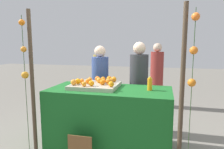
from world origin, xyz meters
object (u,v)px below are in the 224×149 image
vendor_right (139,91)px  vendor_left (100,90)px  juice_bottle (150,84)px  orange_0 (90,80)px  stall_counter (110,118)px  orange_1 (108,81)px

vendor_right → vendor_left: bearing=176.7°
vendor_right → juice_bottle: bearing=-70.1°
orange_0 → vendor_right: (0.75, 0.52, -0.27)m
stall_counter → vendor_right: (0.37, 0.70, 0.30)m
vendor_left → vendor_right: (0.75, -0.04, 0.03)m
orange_0 → orange_1: orange_1 is taller
juice_bottle → vendor_right: vendor_right is taller
stall_counter → vendor_right: 0.85m
stall_counter → vendor_left: vendor_left is taller
orange_0 → juice_bottle: (0.99, -0.14, -0.00)m
orange_0 → juice_bottle: juice_bottle is taller
vendor_right → orange_1: bearing=-121.6°
stall_counter → orange_1: bearing=121.7°
orange_1 → stall_counter: bearing=-58.3°
stall_counter → orange_0: (-0.38, 0.18, 0.57)m
orange_1 → juice_bottle: size_ratio=0.45×
juice_bottle → vendor_right: size_ratio=0.12×
juice_bottle → vendor_right: 0.75m
orange_0 → orange_1: 0.37m
orange_0 → vendor_right: 0.95m
stall_counter → orange_0: bearing=155.3°
orange_0 → vendor_right: size_ratio=0.05×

